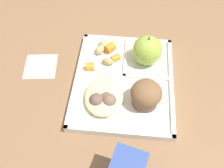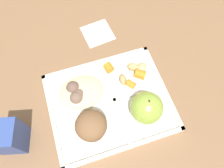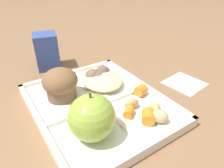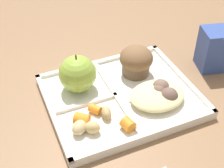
{
  "view_description": "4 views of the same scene",
  "coord_description": "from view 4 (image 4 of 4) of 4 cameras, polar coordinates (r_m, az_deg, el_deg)",
  "views": [
    {
      "loc": [
        0.44,
        0.01,
        0.6
      ],
      "look_at": [
        0.04,
        -0.03,
        0.05
      ],
      "focal_mm": 40.97,
      "sensor_mm": 36.0,
      "label": 1
    },
    {
      "loc": [
        0.06,
        0.21,
        0.59
      ],
      "look_at": [
        -0.02,
        -0.03,
        0.07
      ],
      "focal_mm": 34.5,
      "sensor_mm": 36.0,
      "label": 2
    },
    {
      "loc": [
        -0.33,
        0.18,
        0.3
      ],
      "look_at": [
        0.0,
        -0.04,
        0.05
      ],
      "focal_mm": 32.8,
      "sensor_mm": 36.0,
      "label": 3
    },
    {
      "loc": [
        -0.23,
        -0.49,
        0.51
      ],
      "look_at": [
        -0.03,
        -0.01,
        0.07
      ],
      "focal_mm": 51.15,
      "sensor_mm": 36.0,
      "label": 4
    }
  ],
  "objects": [
    {
      "name": "potato_chunk_small",
      "position": [
        0.65,
        -3.53,
        -7.78
      ],
      "size": [
        0.04,
        0.04,
        0.03
      ],
      "primitive_type": "ellipsoid",
      "rotation": [
        0.0,
        0.0,
        4.17
      ],
      "color": "tan",
      "rests_on": "lunch_tray"
    },
    {
      "name": "potato_chunk_corner",
      "position": [
        0.68,
        -1.03,
        -5.16
      ],
      "size": [
        0.03,
        0.04,
        0.02
      ],
      "primitive_type": "ellipsoid",
      "rotation": [
        0.0,
        0.0,
        1.4
      ],
      "color": "tan",
      "rests_on": "lunch_tray"
    },
    {
      "name": "milk_carton",
      "position": [
        0.85,
        17.68,
        5.93
      ],
      "size": [
        0.08,
        0.08,
        0.11
      ],
      "primitive_type": "cube",
      "rotation": [
        0.0,
        0.0,
        -0.25
      ],
      "color": "#334C99",
      "rests_on": "ground"
    },
    {
      "name": "ground",
      "position": [
        0.75,
        1.58,
        -2.77
      ],
      "size": [
        6.0,
        6.0,
        0.0
      ],
      "primitive_type": "plane",
      "color": "#846042"
    },
    {
      "name": "carrot_slice_edge",
      "position": [
        0.65,
        2.86,
        -7.25
      ],
      "size": [
        0.03,
        0.03,
        0.03
      ],
      "primitive_type": "cylinder",
      "rotation": [
        0.0,
        1.57,
        1.82
      ],
      "color": "orange",
      "rests_on": "lunch_tray"
    },
    {
      "name": "plastic_fork",
      "position": [
        0.75,
        8.31,
        -1.4
      ],
      "size": [
        0.14,
        0.02,
        0.0
      ],
      "color": "white",
      "rests_on": "lunch_tray"
    },
    {
      "name": "meatball_center",
      "position": [
        0.73,
        8.71,
        -0.6
      ],
      "size": [
        0.04,
        0.04,
        0.04
      ],
      "primitive_type": "sphere",
      "color": "#755B4C",
      "rests_on": "lunch_tray"
    },
    {
      "name": "potato_chunk_browned",
      "position": [
        0.65,
        -5.86,
        -7.74
      ],
      "size": [
        0.05,
        0.04,
        0.03
      ],
      "primitive_type": "ellipsoid",
      "rotation": [
        0.0,
        0.0,
        0.75
      ],
      "color": "tan",
      "rests_on": "lunch_tray"
    },
    {
      "name": "egg_noodle_pile",
      "position": [
        0.72,
        8.1,
        -2.02
      ],
      "size": [
        0.13,
        0.1,
        0.03
      ],
      "primitive_type": "ellipsoid",
      "color": "beige",
      "rests_on": "lunch_tray"
    },
    {
      "name": "carrot_slice_tilted",
      "position": [
        0.67,
        -5.4,
        -6.33
      ],
      "size": [
        0.04,
        0.04,
        0.03
      ],
      "primitive_type": "cylinder",
      "rotation": [
        0.0,
        1.57,
        5.57
      ],
      "color": "orange",
      "rests_on": "lunch_tray"
    },
    {
      "name": "meatball_side",
      "position": [
        0.73,
        8.44,
        -1.32
      ],
      "size": [
        0.04,
        0.04,
        0.04
      ],
      "primitive_type": "sphere",
      "color": "#755B4C",
      "rests_on": "lunch_tray"
    },
    {
      "name": "bran_muffin",
      "position": [
        0.78,
        4.34,
        4.15
      ],
      "size": [
        0.08,
        0.08,
        0.07
      ],
      "color": "brown",
      "rests_on": "lunch_tray"
    },
    {
      "name": "carrot_slice_near_corner",
      "position": [
        0.69,
        -3.05,
        -4.52
      ],
      "size": [
        0.03,
        0.03,
        0.02
      ],
      "primitive_type": "cylinder",
      "rotation": [
        0.0,
        1.57,
        5.36
      ],
      "color": "orange",
      "rests_on": "lunch_tray"
    },
    {
      "name": "meatball_back",
      "position": [
        0.71,
        10.15,
        -2.14
      ],
      "size": [
        0.04,
        0.04,
        0.04
      ],
      "primitive_type": "sphere",
      "color": "brown",
      "rests_on": "lunch_tray"
    },
    {
      "name": "lunch_tray",
      "position": [
        0.74,
        1.54,
        -2.31
      ],
      "size": [
        0.34,
        0.28,
        0.02
      ],
      "color": "white",
      "rests_on": "ground"
    },
    {
      "name": "green_apple",
      "position": [
        0.73,
        -6.2,
        1.83
      ],
      "size": [
        0.09,
        0.09,
        0.1
      ],
      "color": "#93B742",
      "rests_on": "lunch_tray"
    }
  ]
}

